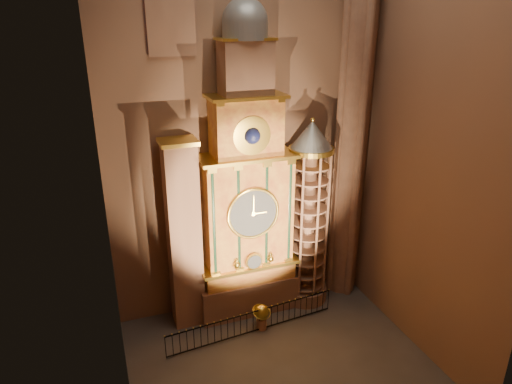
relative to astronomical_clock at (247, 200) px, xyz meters
name	(u,v)px	position (x,y,z in m)	size (l,w,h in m)	color
floor	(281,365)	(0.00, -4.96, -6.68)	(14.00, 14.00, 0.00)	#383330
wall_back	(239,114)	(0.00, 1.04, 4.32)	(22.00, 22.00, 0.00)	#856048
wall_left	(100,162)	(-7.00, -4.96, 4.32)	(22.00, 22.00, 0.00)	#856048
wall_right	(432,129)	(7.00, -4.96, 4.32)	(22.00, 22.00, 0.00)	#856048
astronomical_clock	(247,200)	(0.00, 0.00, 0.00)	(5.60, 2.41, 16.70)	#8C634C
portrait_tower	(184,236)	(-3.40, 0.02, -1.53)	(1.80, 1.60, 10.20)	#8C634C
stair_turret	(308,217)	(3.50, -0.26, -1.41)	(2.50, 2.50, 10.80)	#8C634C
gothic_pier	(354,109)	(6.10, 0.04, 4.32)	(2.04, 2.04, 22.00)	#8C634C
celestial_globe	(262,315)	(0.07, -2.07, -5.80)	(1.25, 1.21, 1.47)	#8C634C
iron_railing	(253,322)	(-0.47, -2.27, -5.99)	(9.30, 0.85, 1.27)	black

